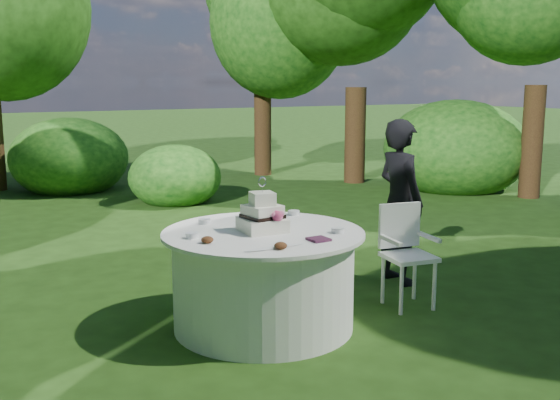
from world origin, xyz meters
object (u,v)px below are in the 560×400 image
object	(u,v)px
guest	(400,202)
table	(263,279)
cake	(263,217)
chair	(405,246)
napkins	(319,239)

from	to	relation	value
guest	table	bearing A→B (deg)	105.72
cake	table	bearing A→B (deg)	-69.74
chair	table	bearing A→B (deg)	173.21
table	napkins	bearing A→B (deg)	-66.99
table	chair	size ratio (longest dim) A/B	1.79
guest	cake	world-z (taller)	guest
guest	cake	bearing A→B (deg)	105.65
table	chair	xyz separation A→B (m)	(1.30, -0.16, 0.13)
napkins	guest	bearing A→B (deg)	29.44
chair	napkins	bearing A→B (deg)	-164.25
napkins	guest	xyz separation A→B (m)	(1.50, 0.85, 0.00)
table	cake	distance (m)	0.50
napkins	chair	distance (m)	1.18
table	cake	xyz separation A→B (m)	(-0.00, 0.00, 0.50)
guest	chair	size ratio (longest dim) A/B	1.79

